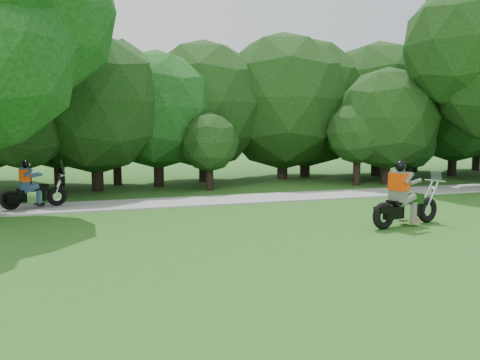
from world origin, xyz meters
TOP-DOWN VIEW (x-y plane):
  - ground at (0.00, 0.00)m, footprint 100.00×100.00m
  - walkway at (0.00, 8.00)m, footprint 60.00×2.20m
  - tree_line at (1.56, 14.54)m, footprint 39.91×12.16m
  - chopper_motorcycle at (0.84, 1.90)m, footprint 2.51×0.99m
  - touring_motorcycle at (-9.13, 8.03)m, footprint 2.05×1.08m

SIDE VIEW (x-z plane):
  - ground at x=0.00m, z-range 0.00..0.00m
  - walkway at x=0.00m, z-range 0.00..0.06m
  - touring_motorcycle at x=-9.13m, z-range -0.16..1.44m
  - chopper_motorcycle at x=0.84m, z-range -0.24..1.57m
  - tree_line at x=1.56m, z-range -0.15..7.67m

